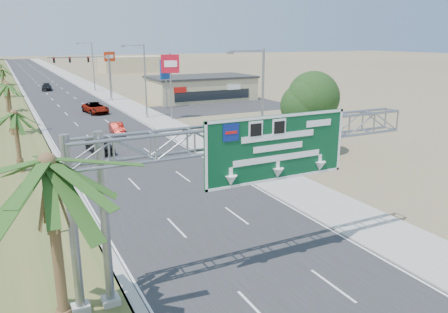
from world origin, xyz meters
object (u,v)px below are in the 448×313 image
object	(u,v)px
car_mid_lane	(117,128)
pole_sign_blue	(166,71)
car_far	(47,87)
signal_mast	(98,74)
palm_near	(47,164)
car_right_lane	(95,108)
pole_sign_red_near	(170,68)
pole_sign_red_far	(110,60)
car_left_lane	(99,145)
sign_gantry	(243,148)
store_building	(201,89)

from	to	relation	value
car_mid_lane	pole_sign_blue	size ratio (longest dim) A/B	0.51
car_far	signal_mast	bearing A→B (deg)	-67.76
palm_near	car_right_lane	size ratio (longest dim) A/B	1.46
signal_mast	pole_sign_red_near	world-z (taller)	pole_sign_red_near
car_mid_lane	pole_sign_red_far	xyz separation A→B (m)	(7.95, 36.71, 6.05)
car_mid_lane	signal_mast	bearing A→B (deg)	86.70
pole_sign_red_near	car_left_lane	bearing A→B (deg)	-132.70
palm_near	car_mid_lane	bearing A→B (deg)	73.60
sign_gantry	palm_near	world-z (taller)	palm_near
car_mid_lane	car_far	distance (m)	50.82
car_right_lane	car_far	distance (m)	34.92
signal_mast	pole_sign_red_far	bearing A→B (deg)	64.05
palm_near	car_right_lane	bearing A→B (deg)	77.75
store_building	pole_sign_red_near	xyz separation A→B (m)	(-11.82, -16.63, 5.00)
sign_gantry	car_mid_lane	distance (m)	34.17
signal_mast	car_left_lane	distance (m)	37.12
car_far	pole_sign_blue	world-z (taller)	pole_sign_blue
sign_gantry	pole_sign_red_near	bearing A→B (deg)	74.10
palm_near	pole_sign_red_near	xyz separation A→B (m)	(19.38, 41.37, 0.07)
car_mid_lane	pole_sign_red_near	distance (m)	12.37
store_building	car_right_lane	size ratio (longest dim) A/B	3.15
sign_gantry	car_far	world-z (taller)	sign_gantry
car_mid_lane	car_left_lane	bearing A→B (deg)	-110.31
car_right_lane	pole_sign_red_near	bearing A→B (deg)	-59.26
car_left_lane	car_right_lane	world-z (taller)	car_left_lane
palm_near	pole_sign_blue	xyz separation A→B (m)	(22.20, 51.16, -1.14)
car_mid_lane	pole_sign_blue	distance (m)	20.16
car_left_lane	car_right_lane	size ratio (longest dim) A/B	0.82
palm_near	car_left_lane	bearing A→B (deg)	76.10
signal_mast	pole_sign_red_near	xyz separation A→B (m)	(5.00, -22.60, 2.15)
signal_mast	store_building	world-z (taller)	signal_mast
sign_gantry	palm_near	size ratio (longest dim) A/B	2.01
signal_mast	pole_sign_red_far	xyz separation A→B (m)	(4.05, 8.32, 1.86)
car_mid_lane	pole_sign_red_far	distance (m)	38.04
palm_near	pole_sign_red_near	world-z (taller)	pole_sign_red_near
pole_sign_blue	car_far	bearing A→B (deg)	112.20
palm_near	pole_sign_red_far	distance (m)	74.60
car_right_lane	car_mid_lane	bearing A→B (deg)	-100.56
car_far	pole_sign_red_far	xyz separation A→B (m)	(10.58, -14.04, 5.99)
palm_near	car_right_lane	world-z (taller)	palm_near
car_right_lane	pole_sign_blue	size ratio (longest dim) A/B	0.73
palm_near	pole_sign_blue	bearing A→B (deg)	66.54
store_building	sign_gantry	bearing A→B (deg)	-112.36
car_right_lane	pole_sign_red_near	xyz separation A→B (m)	(8.18, -10.21, 6.21)
pole_sign_red_near	pole_sign_blue	world-z (taller)	pole_sign_red_near
sign_gantry	pole_sign_red_far	distance (m)	71.12
sign_gantry	car_left_lane	bearing A→B (deg)	92.76
car_right_lane	car_far	bearing A→B (deg)	87.56
car_far	pole_sign_red_near	world-z (taller)	pole_sign_red_near
car_left_lane	car_mid_lane	xyz separation A→B (m)	(3.59, 7.75, -0.14)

